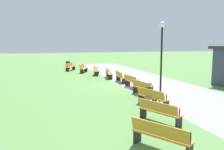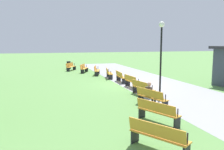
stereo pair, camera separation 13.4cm
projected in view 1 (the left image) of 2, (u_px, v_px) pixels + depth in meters
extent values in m
plane|color=#5B8C47|center=(127.00, 85.00, 17.53)|extent=(120.00, 120.00, 0.00)
cube|color=#939399|center=(152.00, 83.00, 18.15)|extent=(36.30, 5.41, 0.01)
cube|color=orange|center=(71.00, 67.00, 26.43)|extent=(1.79, 1.33, 0.04)
cube|color=orange|center=(69.00, 65.00, 26.45)|extent=(1.62, 1.05, 0.40)
cube|color=black|center=(74.00, 68.00, 27.29)|extent=(0.25, 0.35, 0.43)
cylinder|color=black|center=(74.00, 65.00, 27.23)|extent=(0.06, 0.06, 0.30)
cube|color=black|center=(67.00, 70.00, 25.64)|extent=(0.25, 0.35, 0.43)
cylinder|color=black|center=(67.00, 66.00, 25.58)|extent=(0.06, 0.06, 0.30)
cube|color=orange|center=(84.00, 68.00, 24.74)|extent=(1.85, 1.16, 0.04)
cube|color=orange|center=(82.00, 66.00, 24.73)|extent=(1.71, 0.86, 0.40)
cube|color=black|center=(86.00, 70.00, 25.61)|extent=(0.21, 0.37, 0.43)
cylinder|color=black|center=(86.00, 66.00, 25.56)|extent=(0.06, 0.06, 0.30)
cube|color=black|center=(82.00, 72.00, 23.93)|extent=(0.21, 0.37, 0.43)
cylinder|color=black|center=(82.00, 68.00, 23.87)|extent=(0.06, 0.06, 0.30)
cube|color=orange|center=(97.00, 70.00, 22.85)|extent=(1.88, 0.97, 0.04)
cube|color=orange|center=(95.00, 68.00, 22.82)|extent=(1.78, 0.65, 0.40)
cube|color=black|center=(97.00, 72.00, 23.73)|extent=(0.17, 0.37, 0.43)
cylinder|color=black|center=(97.00, 68.00, 23.68)|extent=(0.06, 0.06, 0.30)
cube|color=black|center=(96.00, 74.00, 22.04)|extent=(0.17, 0.37, 0.43)
cylinder|color=black|center=(96.00, 70.00, 21.98)|extent=(0.06, 0.06, 0.30)
cube|color=orange|center=(109.00, 73.00, 20.80)|extent=(1.88, 0.77, 0.04)
cube|color=orange|center=(107.00, 71.00, 20.74)|extent=(1.82, 0.44, 0.40)
cube|color=black|center=(108.00, 74.00, 21.67)|extent=(0.13, 0.38, 0.43)
cylinder|color=black|center=(108.00, 70.00, 21.62)|extent=(0.05, 0.05, 0.30)
cube|color=black|center=(110.00, 77.00, 19.99)|extent=(0.13, 0.38, 0.43)
cylinder|color=black|center=(110.00, 73.00, 19.94)|extent=(0.05, 0.05, 0.30)
cube|color=orange|center=(121.00, 77.00, 18.61)|extent=(1.86, 0.55, 0.04)
cube|color=orange|center=(119.00, 74.00, 18.53)|extent=(1.84, 0.22, 0.40)
cube|color=black|center=(118.00, 78.00, 19.46)|extent=(0.08, 0.38, 0.43)
cylinder|color=black|center=(119.00, 73.00, 19.41)|extent=(0.05, 0.05, 0.30)
cube|color=black|center=(124.00, 81.00, 17.81)|extent=(0.08, 0.38, 0.43)
cylinder|color=black|center=(125.00, 76.00, 17.76)|extent=(0.05, 0.05, 0.30)
cube|color=orange|center=(133.00, 82.00, 16.31)|extent=(1.86, 0.55, 0.04)
cube|color=orange|center=(130.00, 78.00, 16.21)|extent=(1.84, 0.22, 0.40)
cube|color=black|center=(128.00, 83.00, 17.14)|extent=(0.08, 0.38, 0.43)
cylinder|color=black|center=(128.00, 78.00, 17.09)|extent=(0.05, 0.05, 0.30)
cube|color=black|center=(138.00, 87.00, 15.55)|extent=(0.08, 0.38, 0.43)
cylinder|color=black|center=(139.00, 81.00, 15.50)|extent=(0.05, 0.05, 0.30)
cube|color=orange|center=(144.00, 88.00, 13.94)|extent=(1.88, 0.77, 0.04)
cube|color=orange|center=(141.00, 84.00, 13.82)|extent=(1.82, 0.44, 0.40)
cube|color=black|center=(136.00, 89.00, 14.73)|extent=(0.13, 0.38, 0.43)
cylinder|color=black|center=(136.00, 83.00, 14.68)|extent=(0.05, 0.05, 0.30)
cube|color=black|center=(152.00, 95.00, 13.23)|extent=(0.13, 0.38, 0.43)
cylinder|color=black|center=(153.00, 88.00, 13.18)|extent=(0.05, 0.05, 0.30)
cube|color=orange|center=(153.00, 97.00, 11.54)|extent=(1.88, 0.97, 0.04)
cube|color=orange|center=(150.00, 93.00, 11.40)|extent=(1.78, 0.65, 0.40)
cube|color=black|center=(141.00, 99.00, 12.27)|extent=(0.17, 0.37, 0.43)
cylinder|color=black|center=(142.00, 91.00, 12.23)|extent=(0.06, 0.06, 0.30)
cube|color=black|center=(166.00, 106.00, 10.88)|extent=(0.17, 0.37, 0.43)
cylinder|color=black|center=(166.00, 97.00, 10.84)|extent=(0.06, 0.06, 0.30)
cube|color=orange|center=(160.00, 112.00, 9.14)|extent=(1.85, 1.16, 0.04)
cube|color=orange|center=(157.00, 107.00, 8.98)|extent=(1.71, 0.86, 0.40)
cube|color=black|center=(143.00, 113.00, 9.81)|extent=(0.21, 0.37, 0.43)
cylinder|color=black|center=(144.00, 103.00, 9.77)|extent=(0.06, 0.06, 0.30)
cube|color=black|center=(179.00, 123.00, 8.54)|extent=(0.21, 0.37, 0.43)
cylinder|color=black|center=(179.00, 112.00, 8.50)|extent=(0.06, 0.06, 0.30)
cube|color=orange|center=(162.00, 136.00, 6.78)|extent=(1.79, 1.33, 0.04)
cube|color=orange|center=(158.00, 130.00, 6.59)|extent=(1.62, 1.05, 0.40)
cube|color=black|center=(137.00, 136.00, 7.37)|extent=(0.25, 0.35, 0.43)
cylinder|color=black|center=(138.00, 124.00, 7.33)|extent=(0.06, 0.06, 0.30)
cylinder|color=black|center=(190.00, 138.00, 6.21)|extent=(0.06, 0.06, 0.30)
cube|color=#4C4238|center=(150.00, 92.00, 11.69)|extent=(0.37, 0.29, 0.50)
sphere|color=tan|center=(150.00, 84.00, 11.64)|extent=(0.22, 0.22, 0.22)
cylinder|color=#23232D|center=(151.00, 96.00, 11.90)|extent=(0.23, 0.38, 0.13)
cylinder|color=#23232D|center=(153.00, 100.00, 12.03)|extent=(0.14, 0.14, 0.43)
cylinder|color=#23232D|center=(153.00, 97.00, 11.75)|extent=(0.23, 0.38, 0.13)
cylinder|color=#23232D|center=(156.00, 100.00, 11.88)|extent=(0.14, 0.14, 0.43)
cylinder|color=black|center=(161.00, 64.00, 12.76)|extent=(0.10, 0.10, 4.00)
sphere|color=white|center=(162.00, 24.00, 12.46)|extent=(0.32, 0.32, 0.32)
cylinder|color=black|center=(68.00, 65.00, 28.07)|extent=(0.47, 0.47, 0.94)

